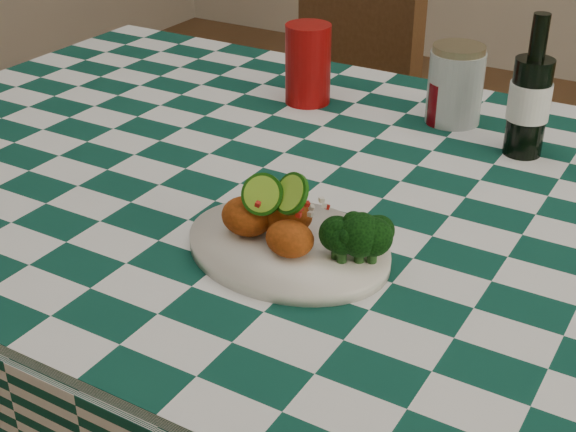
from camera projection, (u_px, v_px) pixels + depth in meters
The scene contains 9 objects.
dining_table at pixel (316, 384), 1.40m from camera, with size 1.66×1.06×0.79m, color #0C3D30, non-canonical shape.
plate at pixel (288, 247), 1.03m from camera, with size 0.28×0.22×0.02m, color white, non-canonical shape.
fried_chicken_pile at pixel (282, 211), 1.01m from camera, with size 0.13×0.10×0.08m, color #AC4110, non-canonical shape.
broccoli_side at pixel (361, 236), 0.97m from camera, with size 0.08×0.08×0.06m, color black, non-canonical shape.
red_tumbler at pixel (308, 64), 1.47m from camera, with size 0.08×0.08×0.15m, color #8F0807.
ketchup_bottle at pixel (444, 91), 1.38m from camera, with size 0.05×0.05×0.12m, color #5D040A, non-canonical shape.
mason_jar at pixel (455, 84), 1.39m from camera, with size 0.09×0.09×0.14m, color #B2BCBA, non-canonical shape.
beer_bottle at pixel (532, 86), 1.25m from camera, with size 0.07×0.07×0.23m, color black, non-canonical shape.
wooden_chair_left at pixel (295, 131), 2.13m from camera, with size 0.45×0.47×0.99m, color #472814, non-canonical shape.
Camera 1 is at (0.51, -0.96, 1.33)m, focal length 50.00 mm.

